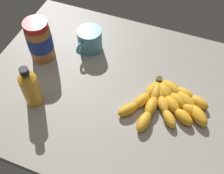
% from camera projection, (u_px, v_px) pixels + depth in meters
% --- Properties ---
extents(ground_plane, '(0.89, 0.69, 0.03)m').
position_uv_depth(ground_plane, '(114.00, 90.00, 0.94)').
color(ground_plane, gray).
extents(banana_bunch, '(0.28, 0.22, 0.04)m').
position_uv_depth(banana_bunch, '(168.00, 101.00, 0.87)').
color(banana_bunch, gold).
rests_on(banana_bunch, ground_plane).
extents(peanut_butter_jar, '(0.09, 0.09, 0.15)m').
position_uv_depth(peanut_butter_jar, '(40.00, 40.00, 0.95)').
color(peanut_butter_jar, '#9E602D').
rests_on(peanut_butter_jar, ground_plane).
extents(honey_bottle, '(0.06, 0.06, 0.15)m').
position_uv_depth(honey_bottle, '(30.00, 87.00, 0.84)').
color(honey_bottle, orange).
rests_on(honey_bottle, ground_plane).
extents(coffee_mug, '(0.09, 0.12, 0.08)m').
position_uv_depth(coffee_mug, '(90.00, 40.00, 1.00)').
color(coffee_mug, teal).
rests_on(coffee_mug, ground_plane).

